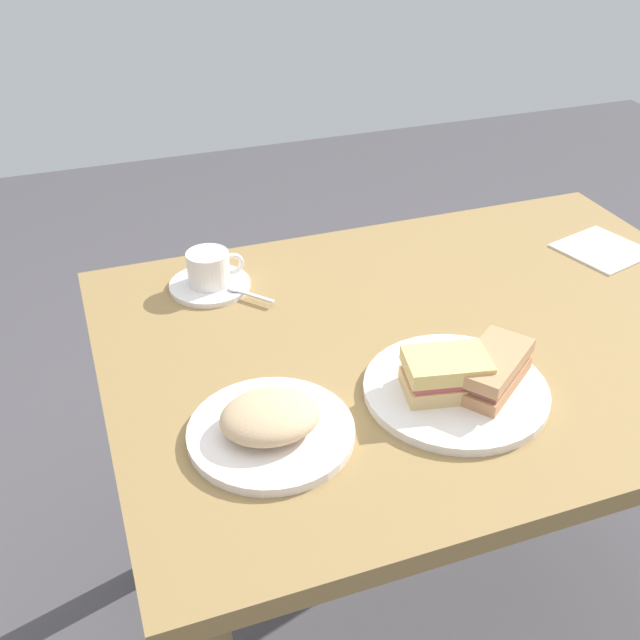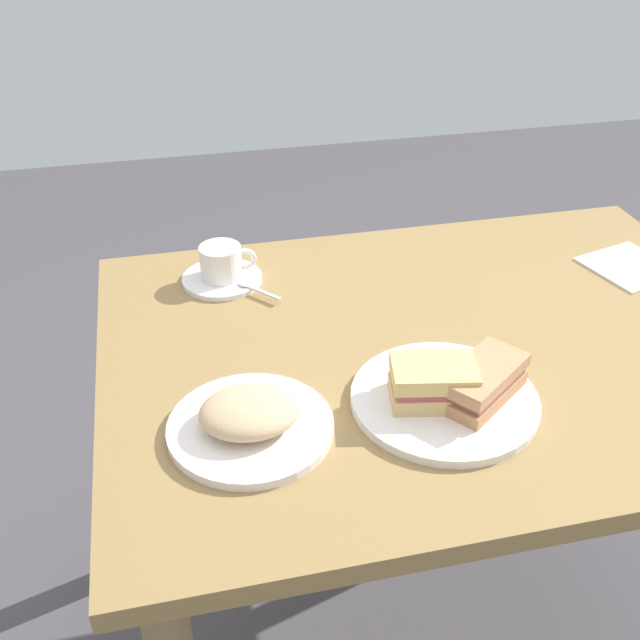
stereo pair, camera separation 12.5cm
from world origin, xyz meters
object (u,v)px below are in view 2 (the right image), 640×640
at_px(dining_table, 439,396).
at_px(napkin, 630,266).
at_px(coffee_cup, 222,261).
at_px(sandwich_front, 433,382).
at_px(sandwich_back, 483,382).
at_px(coffee_saucer, 222,279).
at_px(side_plate, 251,427).
at_px(spoon, 252,287).
at_px(sandwich_plate, 444,399).

relative_size(dining_table, napkin, 7.52).
bearing_deg(coffee_cup, sandwich_front, 120.30).
distance_m(sandwich_back, coffee_cup, 0.55).
bearing_deg(dining_table, coffee_saucer, -38.89).
height_order(dining_table, side_plate, side_plate).
xyz_separation_m(sandwich_front, sandwich_back, (-0.07, 0.01, -0.00)).
bearing_deg(spoon, sandwich_back, 125.78).
bearing_deg(sandwich_plate, dining_table, -111.78).
bearing_deg(spoon, dining_table, 143.23).
distance_m(sandwich_plate, spoon, 0.44).
xyz_separation_m(coffee_cup, napkin, (-0.77, 0.12, -0.04)).
relative_size(dining_table, coffee_cup, 10.75).
bearing_deg(side_plate, spoon, -98.96).
xyz_separation_m(side_plate, napkin, (-0.78, -0.30, -0.01)).
distance_m(sandwich_plate, sandwich_front, 0.04).
xyz_separation_m(sandwich_plate, napkin, (-0.50, -0.31, -0.01)).
xyz_separation_m(sandwich_plate, coffee_saucer, (0.28, -0.43, -0.00)).
xyz_separation_m(dining_table, sandwich_back, (0.01, 0.17, 0.16)).
xyz_separation_m(coffee_cup, spoon, (-0.05, 0.06, -0.03)).
xyz_separation_m(coffee_saucer, napkin, (-0.77, 0.12, -0.00)).
bearing_deg(dining_table, sandwich_back, 86.01).
xyz_separation_m(dining_table, sandwich_front, (0.08, 0.16, 0.16)).
height_order(coffee_saucer, coffee_cup, coffee_cup).
bearing_deg(coffee_saucer, sandwich_front, 120.49).
xyz_separation_m(sandwich_front, coffee_saucer, (0.25, -0.43, -0.04)).
height_order(sandwich_back, napkin, sandwich_back).
height_order(sandwich_plate, sandwich_front, sandwich_front).
bearing_deg(sandwich_back, spoon, -54.22).
relative_size(sandwich_front, side_plate, 0.57).
xyz_separation_m(sandwich_back, coffee_cup, (0.32, -0.44, 0.00)).
bearing_deg(coffee_saucer, side_plate, 88.56).
relative_size(coffee_cup, spoon, 1.27).
relative_size(sandwich_plate, coffee_cup, 2.63).
xyz_separation_m(sandwich_back, coffee_saucer, (0.33, -0.44, -0.04)).
xyz_separation_m(sandwich_plate, coffee_cup, (0.27, -0.43, 0.04)).
relative_size(coffee_cup, napkin, 0.70).
relative_size(sandwich_back, side_plate, 0.68).
relative_size(sandwich_plate, side_plate, 1.18).
xyz_separation_m(coffee_saucer, side_plate, (0.01, 0.43, 0.00)).
relative_size(sandwich_plate, sandwich_front, 2.07).
height_order(sandwich_back, side_plate, sandwich_back).
distance_m(sandwich_plate, side_plate, 0.29).
bearing_deg(napkin, sandwich_front, 30.86).
bearing_deg(coffee_saucer, spoon, 130.57).
bearing_deg(side_plate, sandwich_back, 177.41).
bearing_deg(dining_table, sandwich_plate, 68.22).
bearing_deg(side_plate, sandwich_plate, 179.52).
height_order(sandwich_front, coffee_saucer, sandwich_front).
bearing_deg(sandwich_back, coffee_saucer, -53.58).
bearing_deg(napkin, coffee_saucer, -9.04).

